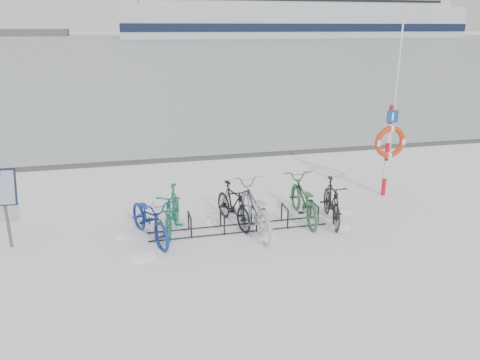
% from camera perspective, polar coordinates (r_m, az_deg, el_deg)
% --- Properties ---
extents(ground, '(900.00, 900.00, 0.00)m').
position_cam_1_polar(ground, '(10.49, -0.20, -6.00)').
color(ground, white).
rests_on(ground, ground).
extents(ice_sheet, '(400.00, 298.00, 0.02)m').
position_cam_1_polar(ice_sheet, '(164.39, -13.20, 16.18)').
color(ice_sheet, '#9DAAB1').
rests_on(ice_sheet, ground).
extents(quay_edge, '(400.00, 0.25, 0.10)m').
position_cam_1_polar(quay_edge, '(15.95, -5.07, 2.64)').
color(quay_edge, '#3F3F42').
rests_on(quay_edge, ground).
extents(bike_rack, '(4.00, 0.48, 0.46)m').
position_cam_1_polar(bike_rack, '(10.42, -0.20, -5.10)').
color(bike_rack, black).
rests_on(bike_rack, ground).
extents(info_board, '(0.58, 0.28, 1.67)m').
position_cam_1_polar(info_board, '(10.32, -27.00, -1.29)').
color(info_board, '#595B5E').
rests_on(info_board, ground).
extents(lifebuoy_station, '(0.85, 0.23, 4.40)m').
position_cam_1_polar(lifebuoy_station, '(12.68, 17.79, 4.43)').
color(lifebuoy_station, red).
rests_on(lifebuoy_station, ground).
extents(cruise_ferry, '(144.80, 27.29, 47.58)m').
position_cam_1_polar(cruise_ferry, '(209.19, 6.63, 20.39)').
color(cruise_ferry, silver).
rests_on(cruise_ferry, ground).
extents(bike_0, '(1.25, 2.02, 1.00)m').
position_cam_1_polar(bike_0, '(10.03, -10.96, -4.41)').
color(bike_0, navy).
rests_on(bike_0, ground).
extents(bike_1, '(0.92, 1.83, 1.06)m').
position_cam_1_polar(bike_1, '(10.24, -8.30, -3.62)').
color(bike_1, '#116048').
rests_on(bike_1, ground).
extents(bike_2, '(0.85, 1.71, 0.99)m').
position_cam_1_polar(bike_2, '(10.59, -0.84, -2.87)').
color(bike_2, black).
rests_on(bike_2, ground).
extents(bike_3, '(0.83, 2.18, 1.13)m').
position_cam_1_polar(bike_3, '(10.20, 1.76, -3.30)').
color(bike_3, '#ACAFB4').
rests_on(bike_3, ground).
extents(bike_4, '(0.81, 2.01, 1.04)m').
position_cam_1_polar(bike_4, '(10.96, 7.72, -2.16)').
color(bike_4, '#2B5F37').
rests_on(bike_4, ground).
extents(bike_5, '(0.84, 1.77, 1.03)m').
position_cam_1_polar(bike_5, '(10.94, 11.14, -2.43)').
color(bike_5, black).
rests_on(bike_5, ground).
extents(snow_drifts, '(5.65, 1.85, 0.22)m').
position_cam_1_polar(snow_drifts, '(10.28, -0.46, -6.54)').
color(snow_drifts, white).
rests_on(snow_drifts, ground).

